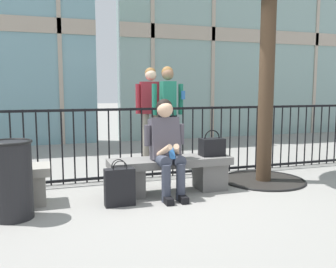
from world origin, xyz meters
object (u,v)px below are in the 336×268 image
Objects in this scene: stone_bench at (170,172)px; bystander_further_back at (151,108)px; shopping_bag at (120,187)px; seated_person_with_phone at (167,144)px; trash_can at (12,179)px; handbag_on_bench at (212,147)px; bystander_at_railing at (168,109)px.

bystander_further_back is (0.28, 1.88, 0.73)m from stone_bench.
seated_person_with_phone is at bearing 18.05° from shopping_bag.
trash_can is (-1.85, -0.40, 0.15)m from stone_bench.
shopping_bag is at bearing -161.95° from seated_person_with_phone.
stone_bench is 0.94× the size of bystander_further_back.
shopping_bag is 0.66× the size of trash_can.
handbag_on_bench is (0.67, 0.12, -0.08)m from seated_person_with_phone.
shopping_bag is 0.31× the size of bystander_at_railing.
bystander_at_railing is at bearing 39.21° from trash_can.
trash_can is at bearing -176.64° from shopping_bag.
handbag_on_bench is at bearing 9.15° from trash_can.
stone_bench is at bearing 24.72° from shopping_bag.
bystander_further_back is 2.10× the size of trash_can.
stone_bench is 1.90m from trash_can.
seated_person_with_phone is 0.71× the size of bystander_at_railing.
stone_bench is 2.04m from bystander_further_back.
seated_person_with_phone reaches higher than trash_can.
trash_can is at bearing -170.85° from handbag_on_bench.
trash_can is at bearing -167.76° from stone_bench.
trash_can reaches higher than handbag_on_bench.
trash_can is (-1.12, -0.07, 0.19)m from shopping_bag.
stone_bench is at bearing 54.01° from seated_person_with_phone.
seated_person_with_phone is 2.07m from bystander_further_back.
handbag_on_bench is at bearing -85.30° from bystander_at_railing.
bystander_at_railing is 3.04m from trash_can.
trash_can reaches higher than stone_bench.
shopping_bag is at bearing -114.39° from bystander_further_back.
trash_can is at bearing -171.17° from seated_person_with_phone.
seated_person_with_phone is 1.74m from bystander_at_railing.
shopping_bag is (-0.64, -0.21, -0.43)m from seated_person_with_phone.
bystander_further_back is (0.37, 2.01, 0.35)m from seated_person_with_phone.
shopping_bag is at bearing -123.13° from bystander_at_railing.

